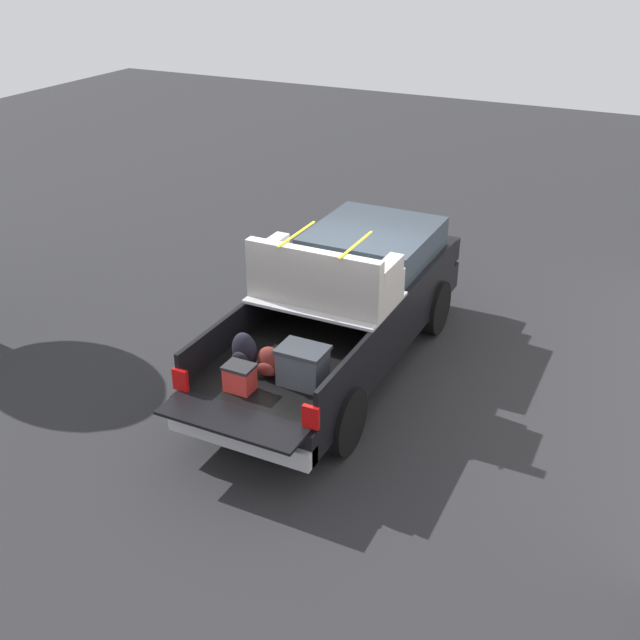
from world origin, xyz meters
The scene contains 2 objects.
ground_plane centered at (0.00, 0.00, 0.00)m, with size 40.00×40.00×0.00m, color #262628.
pickup_truck centered at (0.35, 0.00, 0.96)m, with size 6.05×2.06×2.23m.
Camera 1 is at (-8.84, -4.06, 5.90)m, focal length 42.63 mm.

